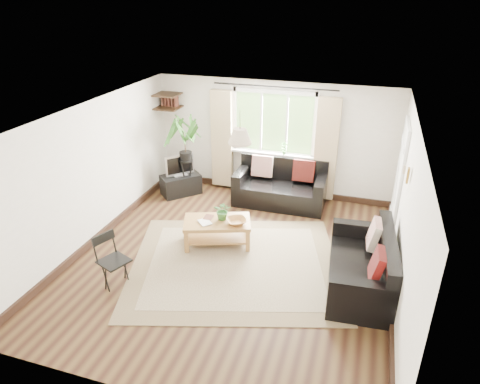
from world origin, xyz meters
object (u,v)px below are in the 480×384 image
(coffee_table, at_px, (217,232))
(palm_stand, at_px, (186,157))
(tv_stand, at_px, (181,184))
(sofa_back, at_px, (280,184))
(sofa_right, at_px, (361,263))
(folding_chair, at_px, (114,262))

(coffee_table, bearing_deg, palm_stand, 127.58)
(tv_stand, bearing_deg, palm_stand, -31.18)
(coffee_table, xyz_separation_m, tv_stand, (-1.45, 1.66, -0.01))
(tv_stand, xyz_separation_m, palm_stand, (0.14, 0.04, 0.63))
(sofa_back, relative_size, palm_stand, 1.08)
(sofa_right, xyz_separation_m, coffee_table, (-2.40, 0.47, -0.18))
(coffee_table, xyz_separation_m, folding_chair, (-1.05, -1.52, 0.18))
(sofa_back, distance_m, coffee_table, 1.99)
(palm_stand, height_order, folding_chair, palm_stand)
(coffee_table, height_order, folding_chair, folding_chair)
(palm_stand, bearing_deg, folding_chair, -85.42)
(sofa_back, xyz_separation_m, palm_stand, (-2.00, -0.15, 0.42))
(sofa_back, height_order, coffee_table, sofa_back)
(tv_stand, distance_m, folding_chair, 3.22)
(sofa_right, bearing_deg, folding_chair, -77.20)
(sofa_right, height_order, folding_chair, sofa_right)
(sofa_right, bearing_deg, palm_stand, -124.48)
(sofa_back, bearing_deg, sofa_right, -54.05)
(palm_stand, xyz_separation_m, folding_chair, (0.26, -3.22, -0.44))
(sofa_back, bearing_deg, palm_stand, -176.10)
(tv_stand, bearing_deg, folding_chair, -128.88)
(palm_stand, bearing_deg, tv_stand, -165.23)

